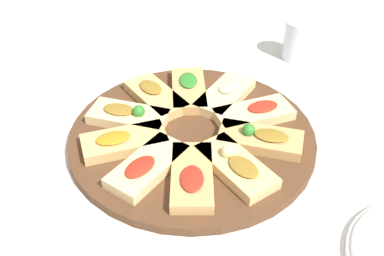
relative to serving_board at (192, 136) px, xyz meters
name	(u,v)px	position (x,y,z in m)	size (l,w,h in m)	color
ground_plane	(192,139)	(0.00, 0.00, -0.01)	(3.00, 3.00, 0.00)	silver
serving_board	(192,136)	(0.00, 0.00, 0.00)	(0.43, 0.43, 0.02)	#51331E
focaccia_slice_0	(225,95)	(0.03, -0.12, 0.02)	(0.09, 0.15, 0.03)	#E5C689
focaccia_slice_1	(189,89)	(0.09, -0.08, 0.02)	(0.15, 0.14, 0.03)	tan
focaccia_slice_2	(155,96)	(0.12, -0.02, 0.02)	(0.15, 0.09, 0.03)	tan
focaccia_slice_3	(128,116)	(0.11, 0.06, 0.02)	(0.15, 0.12, 0.04)	#E5C689
focaccia_slice_4	(124,141)	(0.05, 0.11, 0.02)	(0.12, 0.15, 0.03)	tan
focaccia_slice_5	(147,166)	(-0.02, 0.12, 0.02)	(0.09, 0.15, 0.03)	#E5C689
focaccia_slice_6	(192,176)	(-0.09, 0.09, 0.02)	(0.15, 0.14, 0.03)	tan
focaccia_slice_7	(236,166)	(-0.12, 0.02, 0.02)	(0.15, 0.09, 0.04)	#DBB775
focaccia_slice_8	(260,139)	(-0.10, -0.06, 0.02)	(0.15, 0.13, 0.04)	tan
focaccia_slice_9	(254,113)	(-0.05, -0.11, 0.02)	(0.12, 0.16, 0.03)	#E5C689
water_glass	(298,40)	(0.04, -0.38, 0.04)	(0.07, 0.07, 0.09)	silver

